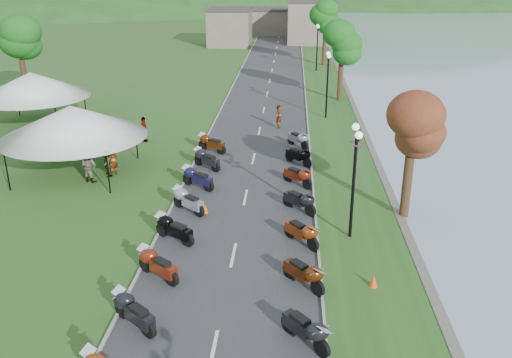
{
  "coord_description": "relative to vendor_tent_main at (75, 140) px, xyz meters",
  "views": [
    {
      "loc": [
        2.25,
        -3.65,
        11.32
      ],
      "look_at": [
        0.59,
        21.39,
        1.3
      ],
      "focal_mm": 38.0,
      "sensor_mm": 36.0,
      "label": 1
    }
  ],
  "objects": [
    {
      "name": "vendor_tent_side",
      "position": [
        -6.7,
        9.45,
        0.0
      ],
      "size": [
        5.44,
        5.44,
        4.0
      ],
      "primitive_type": null,
      "color": "white",
      "rests_on": "ground"
    },
    {
      "name": "vendor_tent_main",
      "position": [
        0.0,
        0.0,
        0.0
      ],
      "size": [
        5.46,
        5.46,
        4.0
      ],
      "primitive_type": null,
      "color": "white",
      "rests_on": "ground"
    },
    {
      "name": "moto_row_left",
      "position": [
        7.26,
        -13.86,
        -1.45
      ],
      "size": [
        2.6,
        38.6,
        1.1
      ],
      "primitive_type": null,
      "color": "#331411",
      "rests_on": "ground"
    },
    {
      "name": "pedestrian_b",
      "position": [
        1.11,
        -1.17,
        -2.0
      ],
      "size": [
        1.02,
        0.8,
        1.84
      ],
      "primitive_type": "imported",
      "rotation": [
        0.0,
        0.0,
        2.75
      ],
      "color": "slate",
      "rests_on": "ground"
    },
    {
      "name": "pedestrian_a",
      "position": [
        2.17,
        -0.14,
        -2.0
      ],
      "size": [
        0.67,
        0.72,
        1.61
      ],
      "primitive_type": "imported",
      "rotation": [
        0.0,
        0.0,
        1.02
      ],
      "color": "slate",
      "rests_on": "ground"
    },
    {
      "name": "pedestrian_c",
      "position": [
        -0.84,
        3.77,
        -2.0
      ],
      "size": [
        1.14,
        1.08,
        1.73
      ],
      "primitive_type": "imported",
      "rotation": [
        0.0,
        0.0,
        5.56
      ],
      "color": "slate",
      "rests_on": "ground"
    },
    {
      "name": "moto_row_right",
      "position": [
        12.72,
        -9.33,
        -1.45
      ],
      "size": [
        2.6,
        32.37,
        1.1
      ],
      "primitive_type": null,
      "color": "#331411",
      "rests_on": "ground"
    },
    {
      "name": "tree_lakeside",
      "position": [
        17.73,
        -4.53,
        1.41
      ],
      "size": [
        2.46,
        2.46,
        6.83
      ],
      "primitive_type": null,
      "color": "#1E751D",
      "rests_on": "ground"
    },
    {
      "name": "road",
      "position": [
        9.93,
        15.12,
        -1.99
      ],
      "size": [
        7.0,
        120.0,
        0.02
      ],
      "primitive_type": "cube",
      "color": "#39393C",
      "rests_on": "ground"
    },
    {
      "name": "far_building",
      "position": [
        7.93,
        60.12,
        0.5
      ],
      "size": [
        18.0,
        16.0,
        5.0
      ],
      "primitive_type": "cube",
      "color": "#786B5D",
      "rests_on": "ground"
    }
  ]
}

